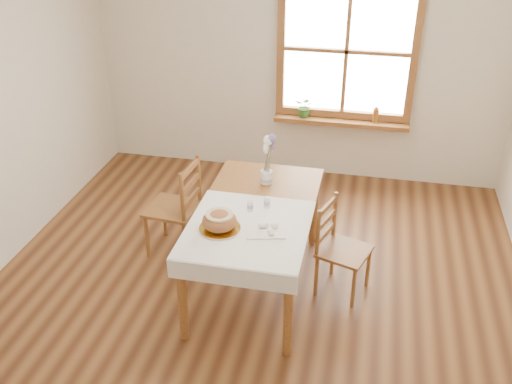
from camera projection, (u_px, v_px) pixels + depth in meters
ground at (248, 306)px, 4.62m from camera, size 5.00×5.00×0.00m
room_walls at (247, 108)px, 3.79m from camera, size 4.60×5.10×2.65m
window at (347, 51)px, 5.93m from camera, size 1.46×0.08×1.46m
window_sill at (341, 122)px, 6.24m from camera, size 1.46×0.20×0.05m
dining_table at (256, 218)px, 4.55m from camera, size 0.90×1.60×0.75m
table_linen at (247, 228)px, 4.25m from camera, size 0.91×0.99×0.01m
chair_left at (172, 207)px, 5.10m from camera, size 0.49×0.47×0.92m
chair_right at (344, 250)px, 4.61m from camera, size 0.50×0.49×0.81m
bread_plate at (220, 228)px, 4.23m from camera, size 0.37×0.37×0.02m
bread_loaf at (219, 219)px, 4.19m from camera, size 0.26×0.26×0.14m
egg_napkin at (266, 230)px, 4.21m from camera, size 0.33×0.30×0.01m
eggs at (266, 226)px, 4.20m from camera, size 0.26×0.24×0.05m
salt_shaker at (250, 205)px, 4.44m from camera, size 0.06×0.06×0.09m
pepper_shaker at (267, 202)px, 4.49m from camera, size 0.06×0.06×0.10m
flower_vase at (267, 178)px, 4.84m from camera, size 0.11×0.11×0.11m
lavender_bouquet at (267, 154)px, 4.73m from camera, size 0.18×0.18×0.34m
potted_plant at (305, 109)px, 6.25m from camera, size 0.27×0.29×0.18m
amber_bottle at (376, 115)px, 6.12m from camera, size 0.07×0.07×0.18m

